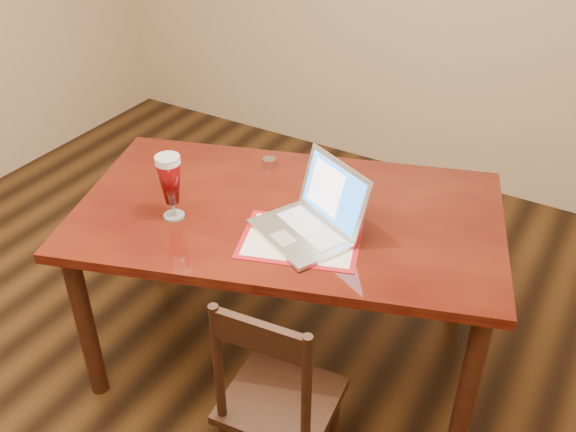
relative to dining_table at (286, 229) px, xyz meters
The scene contains 3 objects.
ground 0.95m from the dining_table, 110.52° to the right, with size 5.00×5.00×0.00m, color black.
dining_table is the anchor object (origin of this frame).
dining_chair 0.70m from the dining_table, 62.34° to the right, with size 0.42×0.40×0.90m.
Camera 1 is at (1.31, -1.24, 2.21)m, focal length 40.00 mm.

